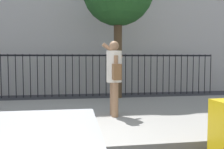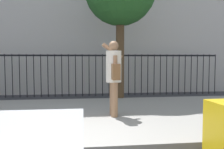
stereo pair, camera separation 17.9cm
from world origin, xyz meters
name	(u,v)px [view 1 (the left image)]	position (x,y,z in m)	size (l,w,h in m)	color
sidewalk	(56,118)	(0.00, 2.20, 0.07)	(28.00, 4.40, 0.15)	gray
iron_fence	(62,70)	(0.00, 5.90, 1.02)	(12.03, 0.04, 1.60)	black
pedestrian_on_phone	(114,73)	(1.31, 1.89, 1.13)	(0.49, 0.66, 1.68)	#936B4C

